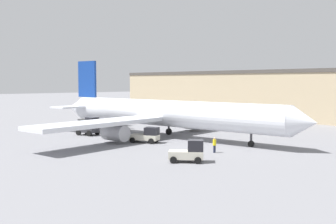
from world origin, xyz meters
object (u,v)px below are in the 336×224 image
Objects in this scene: ground_crew_worker at (214,145)px; baggage_tug at (147,135)px; airplane at (162,114)px; belt_loader_truck at (89,127)px; pushback_tug at (189,152)px.

ground_crew_worker is 10.48m from baggage_tug.
airplane reaches higher than ground_crew_worker.
airplane is 6.17m from baggage_tug.
pushback_tug is (23.44, -2.16, -0.22)m from belt_loader_truck.
airplane is at bearing 23.59° from belt_loader_truck.
airplane is 12.07× the size of pushback_tug.
airplane is at bearing 69.63° from ground_crew_worker.
airplane is 14.08m from ground_crew_worker.
ground_crew_worker is at bearing -23.55° from baggage_tug.
belt_loader_truck is (-10.89, -2.09, 0.28)m from baggage_tug.
belt_loader_truck is at bearing -149.66° from airplane.
airplane reaches higher than pushback_tug.
pushback_tug reaches higher than baggage_tug.
baggage_tug is (-10.39, -1.33, 0.03)m from ground_crew_worker.
ground_crew_worker is (13.43, -3.53, -2.31)m from airplane.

